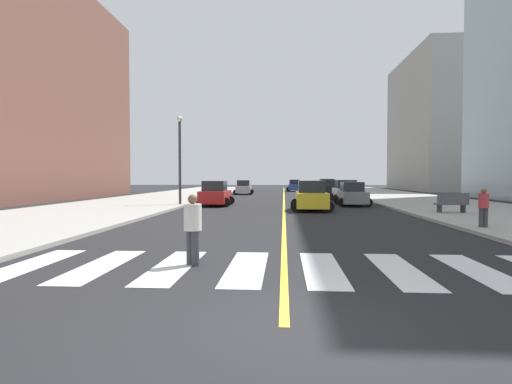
% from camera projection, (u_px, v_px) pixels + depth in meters
% --- Properties ---
extents(ground_plane, '(220.00, 220.00, 0.00)m').
position_uv_depth(ground_plane, '(284.00, 328.00, 6.12)').
color(ground_plane, black).
extents(sidewalk_kerb_east, '(10.00, 120.00, 0.15)m').
position_uv_depth(sidewalk_kerb_east, '(488.00, 212.00, 25.25)').
color(sidewalk_kerb_east, '#9E9B93').
rests_on(sidewalk_kerb_east, ground).
extents(sidewalk_kerb_west, '(10.00, 120.00, 0.15)m').
position_uv_depth(sidewalk_kerb_west, '(92.00, 210.00, 26.86)').
color(sidewalk_kerb_west, '#9E9B93').
rests_on(sidewalk_kerb_west, ground).
extents(crosswalk_paint, '(13.50, 4.00, 0.01)m').
position_uv_depth(crosswalk_paint, '(284.00, 268.00, 10.10)').
color(crosswalk_paint, silver).
rests_on(crosswalk_paint, ground).
extents(lane_divider_paint, '(0.16, 80.00, 0.01)m').
position_uv_depth(lane_divider_paint, '(284.00, 197.00, 46.00)').
color(lane_divider_paint, yellow).
rests_on(lane_divider_paint, ground).
extents(parking_garage_concrete, '(18.00, 24.00, 21.98)m').
position_uv_depth(parking_garage_concrete, '(460.00, 124.00, 69.73)').
color(parking_garage_concrete, '#9E9B93').
rests_on(parking_garage_concrete, ground).
extents(car_blue_nearest, '(2.53, 4.02, 1.79)m').
position_uv_depth(car_blue_nearest, '(294.00, 186.00, 64.15)').
color(car_blue_nearest, '#2D479E').
rests_on(car_blue_nearest, ground).
extents(car_yellow_second, '(2.77, 4.39, 1.95)m').
position_uv_depth(car_yellow_second, '(311.00, 197.00, 27.47)').
color(car_yellow_second, gold).
rests_on(car_yellow_second, ground).
extents(car_gray_third, '(2.53, 4.05, 1.81)m').
position_uv_depth(car_gray_third, '(352.00, 195.00, 32.03)').
color(car_gray_third, slate).
rests_on(car_gray_third, ground).
extents(car_white_fourth, '(2.70, 4.31, 1.92)m').
position_uv_depth(car_white_fourth, '(346.00, 191.00, 37.54)').
color(car_white_fourth, silver).
rests_on(car_white_fourth, ground).
extents(car_silver_fifth, '(2.59, 4.06, 1.78)m').
position_uv_depth(car_silver_fifth, '(244.00, 188.00, 52.92)').
color(car_silver_fifth, '#B7B7BC').
rests_on(car_silver_fifth, ground).
extents(car_black_sixth, '(2.77, 4.41, 1.96)m').
position_uv_depth(car_black_sixth, '(327.00, 188.00, 49.83)').
color(car_black_sixth, black).
rests_on(car_black_sixth, ground).
extents(car_red_seventh, '(2.66, 4.25, 1.89)m').
position_uv_depth(car_red_seventh, '(215.00, 194.00, 31.92)').
color(car_red_seventh, red).
rests_on(car_red_seventh, ground).
extents(park_bench, '(1.83, 0.67, 1.12)m').
position_uv_depth(park_bench, '(452.00, 203.00, 24.11)').
color(park_bench, '#47474C').
rests_on(park_bench, sidewalk_kerb_east).
extents(pedestrian_crossing, '(0.44, 0.44, 1.76)m').
position_uv_depth(pedestrian_crossing, '(193.00, 226.00, 10.39)').
color(pedestrian_crossing, '#38383D').
rests_on(pedestrian_crossing, ground).
extents(pedestrian_waiting_east, '(0.39, 0.39, 1.58)m').
position_uv_depth(pedestrian_waiting_east, '(484.00, 206.00, 17.07)').
color(pedestrian_waiting_east, '#38383D').
rests_on(pedestrian_waiting_east, sidewalk_kerb_east).
extents(street_lamp, '(0.44, 0.44, 6.60)m').
position_uv_depth(street_lamp, '(180.00, 152.00, 31.64)').
color(street_lamp, '#38383D').
rests_on(street_lamp, sidewalk_kerb_west).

